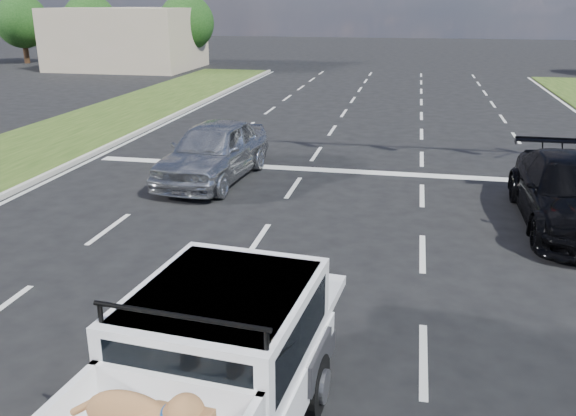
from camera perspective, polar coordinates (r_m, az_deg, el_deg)
name	(u,v)px	position (r m, az deg, el deg)	size (l,w,h in m)	color
ground	(305,347)	(9.39, 1.56, -12.85)	(160.00, 160.00, 0.00)	black
road_markings	(351,208)	(15.31, 5.90, 0.00)	(17.75, 60.00, 0.01)	silver
curb_left	(14,190)	(18.02, -24.27, 1.50)	(0.15, 60.00, 0.14)	#A9A59B
building_left	(127,39)	(48.87, -14.82, 15.08)	(10.00, 8.00, 4.40)	tan
tree_far_a	(22,22)	(55.59, -23.64, 15.69)	(4.20, 4.20, 5.40)	#332114
tree_far_b	(90,22)	(52.44, -18.03, 16.21)	(4.20, 4.20, 5.40)	#332114
tree_far_c	(186,23)	(49.08, -9.49, 16.72)	(4.20, 4.20, 5.40)	#332114
pickup_truck	(184,412)	(6.61, -9.69, -18.29)	(2.52, 5.73, 2.09)	black
silver_sedan	(213,151)	(17.61, -7.01, 5.33)	(2.01, 5.01, 1.71)	#ACAEB3
black_coupe	(571,193)	(15.25, 24.93, 1.27)	(2.19, 5.39, 1.56)	black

